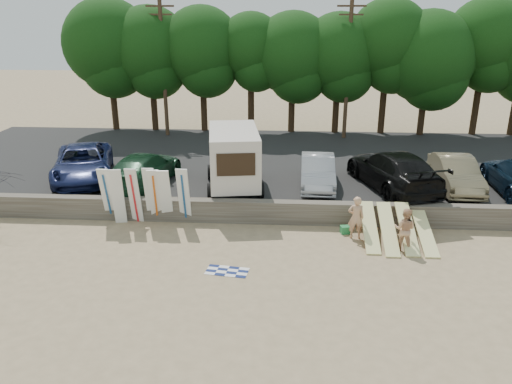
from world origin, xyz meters
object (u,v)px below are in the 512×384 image
at_px(car_3, 393,170).
at_px(cooler, 345,230).
at_px(beachgoer_a, 356,218).
at_px(car_0, 83,163).
at_px(box_trailer, 234,156).
at_px(beachgoer_b, 405,229).
at_px(car_4, 456,173).
at_px(car_1, 144,169).
at_px(car_2, 318,172).

bearing_deg(car_3, cooler, 39.22).
bearing_deg(beachgoer_a, car_0, -18.79).
relative_size(car_3, beachgoer_a, 3.46).
distance_m(box_trailer, beachgoer_b, 8.64).
relative_size(car_4, beachgoer_b, 2.77).
distance_m(car_0, car_1, 3.36).
bearing_deg(beachgoer_a, car_1, -21.58).
distance_m(car_1, cooler, 10.19).
xyz_separation_m(beachgoer_a, beachgoer_b, (1.75, -0.92, -0.05)).
distance_m(car_3, car_4, 2.95).
bearing_deg(car_1, car_0, -2.48).
distance_m(box_trailer, car_4, 10.55).
bearing_deg(car_3, car_0, -18.92).
bearing_deg(car_0, car_4, -19.07).
xyz_separation_m(car_1, car_2, (8.42, 0.23, -0.04)).
relative_size(car_2, cooler, 11.90).
relative_size(car_0, car_2, 1.32).
bearing_deg(box_trailer, beachgoer_a, -44.26).
relative_size(box_trailer, beachgoer_a, 2.63).
distance_m(car_2, cooler, 4.21).
bearing_deg(beachgoer_b, car_1, 0.09).
bearing_deg(car_4, car_0, -179.66).
bearing_deg(car_2, box_trailer, -171.94).
height_order(box_trailer, car_2, box_trailer).
height_order(car_4, beachgoer_a, car_4).
distance_m(beachgoer_a, beachgoer_b, 1.97).
bearing_deg(car_2, cooler, -74.17).
relative_size(car_1, car_2, 1.19).
xyz_separation_m(box_trailer, cooler, (4.99, -3.40, -2.12)).
relative_size(box_trailer, car_4, 1.00).
xyz_separation_m(box_trailer, car_3, (7.56, 0.49, -0.68)).
height_order(car_1, cooler, car_1).
xyz_separation_m(car_2, cooler, (1.00, -3.88, -1.28)).
xyz_separation_m(car_2, beachgoer_b, (3.08, -5.22, -0.60)).
bearing_deg(cooler, box_trailer, 134.49).
xyz_separation_m(car_4, beachgoer_b, (-3.43, -5.25, -0.63)).
xyz_separation_m(car_0, beachgoer_a, (13.06, -4.71, -0.63)).
distance_m(box_trailer, car_0, 7.82).
xyz_separation_m(car_3, beachgoer_a, (-2.23, -4.32, -0.70)).
bearing_deg(car_1, car_4, -170.42).
bearing_deg(cooler, beachgoer_a, -62.83).
height_order(car_0, beachgoer_a, car_0).
distance_m(car_3, beachgoer_a, 4.91).
height_order(car_0, beachgoer_b, car_0).
height_order(car_4, cooler, car_4).
relative_size(car_1, beachgoer_a, 3.01).
relative_size(beachgoer_a, cooler, 4.73).
relative_size(box_trailer, car_2, 1.04).
xyz_separation_m(box_trailer, car_4, (10.50, 0.50, -0.81)).
relative_size(car_3, beachgoer_b, 3.67).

